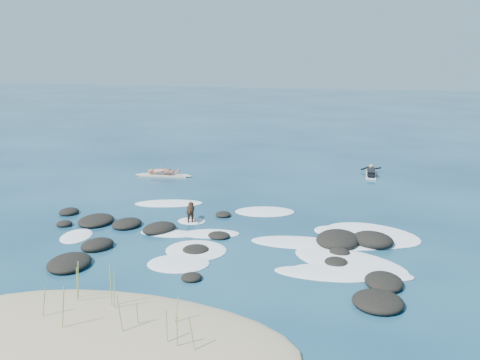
% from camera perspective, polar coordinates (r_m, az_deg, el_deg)
% --- Properties ---
extents(ground, '(160.00, 160.00, 0.00)m').
position_cam_1_polar(ground, '(20.09, -1.80, -5.15)').
color(ground, '#0A2642').
rests_on(ground, ground).
extents(sand_dune, '(9.00, 4.40, 0.60)m').
position_cam_1_polar(sand_dune, '(13.21, -13.48, -15.95)').
color(sand_dune, '#9E8966').
rests_on(sand_dune, ground).
extents(dune_grass, '(4.09, 1.63, 1.24)m').
position_cam_1_polar(dune_grass, '(13.14, -13.19, -12.96)').
color(dune_grass, '#87A44F').
rests_on(dune_grass, ground).
extents(reef_rocks, '(13.70, 7.60, 0.56)m').
position_cam_1_polar(reef_rocks, '(18.09, -0.60, -6.94)').
color(reef_rocks, black).
rests_on(reef_rocks, ground).
extents(breaking_foam, '(12.90, 8.26, 0.12)m').
position_cam_1_polar(breaking_foam, '(18.73, 4.67, -6.56)').
color(breaking_foam, white).
rests_on(breaking_foam, ground).
extents(standing_surfer_rig, '(3.08, 0.96, 1.76)m').
position_cam_1_polar(standing_surfer_rig, '(28.51, -8.20, 1.76)').
color(standing_surfer_rig, beige).
rests_on(standing_surfer_rig, ground).
extents(paddling_surfer_rig, '(1.12, 2.49, 0.43)m').
position_cam_1_polar(paddling_surfer_rig, '(29.40, 13.80, 0.77)').
color(paddling_surfer_rig, silver).
rests_on(paddling_surfer_rig, ground).
extents(dog, '(0.52, 1.10, 0.72)m').
position_cam_1_polar(dog, '(20.77, -5.30, -3.19)').
color(dog, black).
rests_on(dog, ground).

